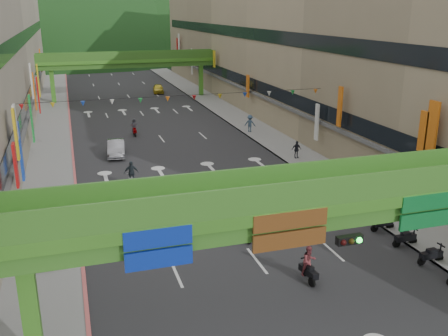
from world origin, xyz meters
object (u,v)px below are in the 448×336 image
scooter_rider_mid (309,264)px  scooter_rider_near (246,224)px  car_silver (116,148)px  overpass_near (341,217)px  pedestrian_red (357,192)px  car_yellow (158,89)px

scooter_rider_mid → scooter_rider_near: bearing=105.0°
scooter_rider_near → car_silver: (-5.45, 20.37, -0.32)m
overpass_near → scooter_rider_near: 10.16m
car_silver → pedestrian_red: pedestrian_red is taller
car_yellow → pedestrian_red: size_ratio=2.44×
overpass_near → scooter_rider_mid: bearing=78.7°
scooter_rider_near → pedestrian_red: 10.08m
scooter_rider_near → overpass_near: bearing=-85.9°
scooter_rider_near → car_yellow: size_ratio=0.54×
scooter_rider_near → pedestrian_red: bearing=18.9°
overpass_near → car_yellow: bearing=86.3°
scooter_rider_near → pedestrian_red: size_ratio=1.31×
car_yellow → pedestrian_red: bearing=-77.1°
overpass_near → car_silver: size_ratio=6.34×
scooter_rider_mid → car_yellow: bearing=86.8°
overpass_near → pedestrian_red: bearing=54.7°
car_silver → pedestrian_red: bearing=-42.7°
scooter_rider_mid → car_yellow: scooter_rider_mid is taller
car_yellow → scooter_rider_mid: bearing=-85.5°
scooter_rider_mid → car_silver: bearing=105.0°
scooter_rider_near → pedestrian_red: (9.53, 3.27, -0.21)m
scooter_rider_near → scooter_rider_mid: 5.56m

